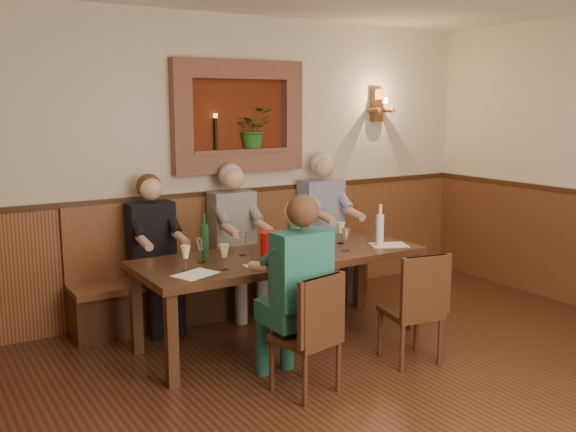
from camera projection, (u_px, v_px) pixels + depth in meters
name	position (u px, v px, depth m)	size (l,w,h in m)	color
room_shell	(455.00, 119.00, 3.54)	(6.04, 6.04, 2.82)	beige
wainscoting	(445.00, 343.00, 3.76)	(6.02, 6.02, 1.15)	#542B18
wall_niche	(243.00, 121.00, 6.14)	(1.36, 0.30, 1.06)	#58200C
wall_sconce	(378.00, 106.00, 6.97)	(0.25, 0.20, 0.35)	#542B18
dining_table	(281.00, 263.00, 5.29)	(2.40, 0.90, 0.75)	black
bench	(230.00, 277.00, 6.14)	(3.00, 0.45, 1.11)	#381E0F
chair_near_left	(307.00, 358.00, 4.40)	(0.45, 0.45, 0.86)	black
chair_near_right	(411.00, 330.00, 4.93)	(0.45, 0.45, 0.87)	black
person_bench_left	(156.00, 266.00, 5.61)	(0.40, 0.49, 1.37)	black
person_bench_mid	(237.00, 253.00, 6.02)	(0.42, 0.51, 1.42)	#524C4B
person_bench_right	(326.00, 238.00, 6.55)	(0.45, 0.55, 1.49)	navy
person_chair_front	(294.00, 308.00, 4.47)	(0.40, 0.49, 1.38)	#184656
spittoon_bucket	(272.00, 246.00, 5.07)	(0.20, 0.20, 0.22)	red
wine_bottle_green_a	(292.00, 230.00, 5.34)	(0.09, 0.09, 0.44)	#19471E
wine_bottle_green_b	(205.00, 241.00, 5.11)	(0.08, 0.08, 0.36)	#19471E
water_bottle	(380.00, 229.00, 5.55)	(0.08, 0.08, 0.37)	silver
tasting_sheet_a	(196.00, 274.00, 4.65)	(0.30, 0.22, 0.00)	white
tasting_sheet_b	(299.00, 254.00, 5.26)	(0.25, 0.18, 0.00)	white
tasting_sheet_c	(389.00, 245.00, 5.61)	(0.31, 0.22, 0.00)	white
tasting_sheet_d	(265.00, 266.00, 4.88)	(0.29, 0.21, 0.00)	white
wine_glass_0	(186.00, 258.00, 4.73)	(0.08, 0.08, 0.19)	#EFED8F
wine_glass_1	(379.00, 234.00, 5.61)	(0.08, 0.08, 0.19)	white
wine_glass_2	(295.00, 239.00, 5.41)	(0.08, 0.08, 0.19)	#EFED8F
wine_glass_3	(346.00, 240.00, 5.38)	(0.08, 0.08, 0.19)	white
wine_glass_4	(341.00, 233.00, 5.65)	(0.08, 0.08, 0.19)	#EFED8F
wine_glass_5	(243.00, 244.00, 5.22)	(0.08, 0.08, 0.19)	white
wine_glass_6	(201.00, 250.00, 4.98)	(0.08, 0.08, 0.19)	white
wine_glass_7	(224.00, 257.00, 4.77)	(0.08, 0.08, 0.19)	#EFED8F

